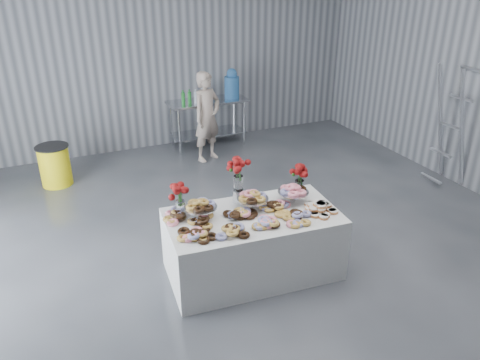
% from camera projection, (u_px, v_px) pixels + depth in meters
% --- Properties ---
extents(ground, '(9.00, 9.00, 0.00)m').
position_uv_depth(ground, '(259.00, 271.00, 5.45)').
color(ground, '#33353A').
rests_on(ground, ground).
extents(room_walls, '(8.04, 9.04, 4.02)m').
position_uv_depth(room_walls, '(233.00, 39.00, 4.29)').
color(room_walls, gray).
rests_on(room_walls, ground).
extents(display_table, '(1.97, 1.15, 0.75)m').
position_uv_depth(display_table, '(253.00, 244.00, 5.30)').
color(display_table, white).
rests_on(display_table, ground).
extents(prep_table, '(1.50, 0.60, 0.90)m').
position_uv_depth(prep_table, '(208.00, 115.00, 8.91)').
color(prep_table, silver).
rests_on(prep_table, ground).
extents(donut_mounds, '(1.86, 0.94, 0.09)m').
position_uv_depth(donut_mounds, '(255.00, 214.00, 5.08)').
color(donut_mounds, '#BD9145').
rests_on(donut_mounds, display_table).
extents(cake_stand_left, '(0.36, 0.36, 0.17)m').
position_uv_depth(cake_stand_left, '(201.00, 206.00, 5.05)').
color(cake_stand_left, silver).
rests_on(cake_stand_left, display_table).
extents(cake_stand_mid, '(0.36, 0.36, 0.17)m').
position_uv_depth(cake_stand_mid, '(253.00, 197.00, 5.22)').
color(cake_stand_mid, silver).
rests_on(cake_stand_mid, display_table).
extents(cake_stand_right, '(0.36, 0.36, 0.17)m').
position_uv_depth(cake_stand_right, '(293.00, 191.00, 5.37)').
color(cake_stand_right, silver).
rests_on(cake_stand_right, display_table).
extents(danish_pile, '(0.48, 0.48, 0.11)m').
position_uv_depth(danish_pile, '(321.00, 206.00, 5.21)').
color(danish_pile, white).
rests_on(danish_pile, display_table).
extents(bouquet_left, '(0.26, 0.26, 0.42)m').
position_uv_depth(bouquet_left, '(180.00, 192.00, 5.01)').
color(bouquet_left, white).
rests_on(bouquet_left, display_table).
extents(bouquet_right, '(0.26, 0.26, 0.42)m').
position_uv_depth(bouquet_right, '(300.00, 171.00, 5.48)').
color(bouquet_right, white).
rests_on(bouquet_right, display_table).
extents(bouquet_center, '(0.26, 0.26, 0.57)m').
position_uv_depth(bouquet_center, '(238.00, 172.00, 5.26)').
color(bouquet_center, silver).
rests_on(bouquet_center, display_table).
extents(water_jug, '(0.28, 0.28, 0.55)m').
position_uv_depth(water_jug, '(232.00, 85.00, 8.86)').
color(water_jug, '#3F89D7').
rests_on(water_jug, prep_table).
extents(drink_bottles, '(0.54, 0.08, 0.27)m').
position_uv_depth(drink_bottles, '(193.00, 96.00, 8.53)').
color(drink_bottles, '#268C33').
rests_on(drink_bottles, prep_table).
extents(person, '(0.68, 0.58, 1.59)m').
position_uv_depth(person, '(207.00, 117.00, 8.21)').
color(person, '#CC8C93').
rests_on(person, ground).
extents(trash_barrel, '(0.51, 0.51, 0.66)m').
position_uv_depth(trash_barrel, '(55.00, 165.00, 7.44)').
color(trash_barrel, yellow).
rests_on(trash_barrel, ground).
extents(stepladder, '(0.70, 0.49, 1.94)m').
position_uv_depth(stepladder, '(451.00, 126.00, 7.21)').
color(stepladder, silver).
rests_on(stepladder, ground).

